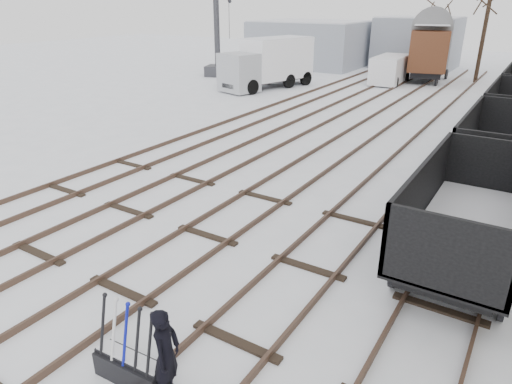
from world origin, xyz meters
TOP-DOWN VIEW (x-y plane):
  - ground at (0.00, 0.00)m, footprint 120.00×120.00m
  - tracks at (-0.00, 13.67)m, footprint 13.90×52.00m
  - shed_left at (-13.00, 36.00)m, footprint 10.00×8.00m
  - shed_right at (-4.00, 40.00)m, footprint 7.00×6.00m
  - ground_frame at (2.03, -1.67)m, footprint 1.32×0.49m
  - worker at (2.78, -1.57)m, footprint 0.56×0.69m
  - freight_wagon_a at (6.00, 5.25)m, footprint 2.35×5.86m
  - freight_wagon_b at (6.00, 11.65)m, footprint 2.35×5.86m
  - box_van_wagon at (-1.23, 32.37)m, footprint 4.00×6.03m
  - lorry at (-10.11, 23.19)m, footprint 3.79×7.88m
  - panel_van at (-3.30, 29.74)m, footprint 2.17×4.68m
  - crane at (-16.55, 26.08)m, footprint 2.43×5.64m
  - tree_far_left at (-2.18, 38.93)m, footprint 0.30×0.30m
  - tree_far_right at (2.19, 33.99)m, footprint 0.30×0.30m

SIDE VIEW (x-z plane):
  - ground at x=0.00m, z-range 0.00..0.00m
  - tracks at x=0.00m, z-range -0.01..0.16m
  - ground_frame at x=2.03m, z-range -0.46..1.03m
  - worker at x=2.78m, z-range 0.00..1.64m
  - freight_wagon_a at x=6.00m, z-range -0.28..2.11m
  - freight_wagon_b at x=6.00m, z-range -0.28..2.11m
  - panel_van at x=-3.30m, z-range 0.04..2.07m
  - lorry at x=-10.11m, z-range 0.05..3.48m
  - shed_left at x=-13.00m, z-range 0.00..4.10m
  - shed_right at x=-4.00m, z-range 0.00..4.50m
  - box_van_wagon at x=-1.23m, z-range 0.35..4.59m
  - crane at x=-16.55m, z-range -2.24..7.21m
  - tree_far_left at x=-2.18m, z-range 0.00..5.13m
  - tree_far_right at x=2.19m, z-range 0.00..7.11m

